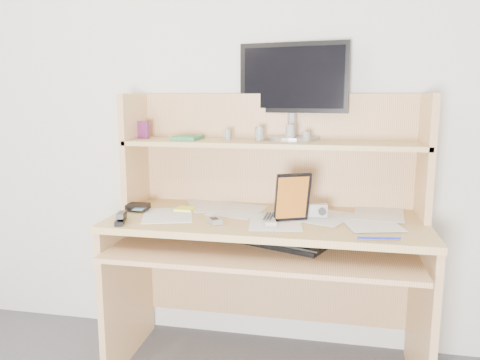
% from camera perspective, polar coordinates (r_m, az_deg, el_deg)
% --- Properties ---
extents(back_wall, '(3.60, 0.04, 2.50)m').
position_cam_1_polar(back_wall, '(2.36, 4.49, 9.24)').
color(back_wall, silver).
rests_on(back_wall, floor).
extents(desk, '(1.40, 0.70, 1.30)m').
position_cam_1_polar(desk, '(2.20, 3.53, -5.46)').
color(desk, tan).
rests_on(desk, floor).
extents(paper_clutter, '(1.32, 0.54, 0.01)m').
position_cam_1_polar(paper_clutter, '(2.11, 3.24, -4.50)').
color(paper_clutter, silver).
rests_on(paper_clutter, desk).
extents(keyboard, '(0.44, 0.29, 0.03)m').
position_cam_1_polar(keyboard, '(2.05, 4.54, -7.52)').
color(keyboard, black).
rests_on(keyboard, desk).
extents(tv_remote, '(0.09, 0.18, 0.02)m').
position_cam_1_polar(tv_remote, '(2.02, 3.49, -4.79)').
color(tv_remote, '#9D9D98').
rests_on(tv_remote, paper_clutter).
extents(flip_phone, '(0.09, 0.10, 0.02)m').
position_cam_1_polar(flip_phone, '(2.01, -3.11, -4.82)').
color(flip_phone, '#A5A5A7').
rests_on(flip_phone, paper_clutter).
extents(stapler, '(0.07, 0.14, 0.04)m').
position_cam_1_polar(stapler, '(2.08, -14.36, -4.39)').
color(stapler, black).
rests_on(stapler, paper_clutter).
extents(wallet, '(0.10, 0.09, 0.03)m').
position_cam_1_polar(wallet, '(2.28, -12.33, -3.19)').
color(wallet, black).
rests_on(wallet, paper_clutter).
extents(sticky_note_pad, '(0.09, 0.09, 0.01)m').
position_cam_1_polar(sticky_note_pad, '(2.26, -6.70, -3.52)').
color(sticky_note_pad, gold).
rests_on(sticky_note_pad, desk).
extents(digital_camera, '(0.10, 0.05, 0.06)m').
position_cam_1_polar(digital_camera, '(2.12, 9.28, -3.66)').
color(digital_camera, '#A9A9AB').
rests_on(digital_camera, paper_clutter).
extents(game_case, '(0.15, 0.08, 0.21)m').
position_cam_1_polar(game_case, '(2.01, 6.41, -2.11)').
color(game_case, black).
rests_on(game_case, paper_clutter).
extents(blue_pen, '(0.16, 0.03, 0.01)m').
position_cam_1_polar(blue_pen, '(1.85, 16.57, -6.81)').
color(blue_pen, '#171FAC').
rests_on(blue_pen, paper_clutter).
extents(card_box, '(0.06, 0.04, 0.09)m').
position_cam_1_polar(card_box, '(2.37, -11.71, 6.01)').
color(card_box, maroon).
rests_on(card_box, desk).
extents(shelf_book, '(0.13, 0.17, 0.02)m').
position_cam_1_polar(shelf_book, '(2.28, -6.42, 5.14)').
color(shelf_book, '#2D703E').
rests_on(shelf_book, desk).
extents(chip_stack_a, '(0.04, 0.04, 0.05)m').
position_cam_1_polar(chip_stack_a, '(2.26, -1.53, 5.56)').
color(chip_stack_a, black).
rests_on(chip_stack_a, desk).
extents(chip_stack_b, '(0.05, 0.05, 0.07)m').
position_cam_1_polar(chip_stack_b, '(2.20, 2.37, 5.67)').
color(chip_stack_b, white).
rests_on(chip_stack_b, desk).
extents(chip_stack_c, '(0.04, 0.04, 0.05)m').
position_cam_1_polar(chip_stack_c, '(2.18, 8.07, 5.25)').
color(chip_stack_c, black).
rests_on(chip_stack_c, desk).
extents(chip_stack_d, '(0.05, 0.05, 0.08)m').
position_cam_1_polar(chip_stack_d, '(2.18, 6.15, 5.70)').
color(chip_stack_d, white).
rests_on(chip_stack_d, desk).
extents(monitor, '(0.53, 0.27, 0.46)m').
position_cam_1_polar(monitor, '(2.30, 6.47, 11.07)').
color(monitor, '#9F9FA4').
rests_on(monitor, desk).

